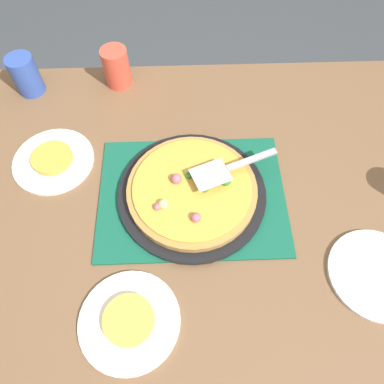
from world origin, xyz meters
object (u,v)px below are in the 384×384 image
served_slice_right (129,320)px  pizza (192,189)px  pizza_pan (192,193)px  plate_side (376,274)px  plate_near_left (54,161)px  cup_near (116,67)px  served_slice_left (52,158)px  pizza_server (228,168)px  plate_far_right (130,321)px  cup_far (26,75)px

served_slice_right → pizza: bearing=64.8°
pizza_pan → plate_side: size_ratio=1.73×
plate_near_left → cup_near: cup_near is taller
pizza → served_slice_right: size_ratio=3.00×
plate_near_left → plate_side: bearing=-23.6°
served_slice_left → pizza_server: pizza_server is taller
plate_near_left → plate_side: same height
pizza_pan → plate_far_right: size_ratio=1.73×
plate_near_left → served_slice_right: (0.23, -0.43, 0.01)m
plate_side → pizza_server: pizza_server is taller
pizza_server → cup_far: bearing=147.6°
plate_side → cup_far: bearing=145.2°
plate_far_right → cup_far: bearing=115.7°
plate_near_left → cup_near: size_ratio=1.83×
pizza → served_slice_left: bearing=162.0°
cup_far → pizza_pan: bearing=-39.6°
pizza_pan → cup_near: size_ratio=3.17×
pizza → pizza_server: size_ratio=1.44×
pizza → pizza_server: bearing=21.9°
pizza_pan → plate_side: (0.42, -0.22, -0.01)m
cup_far → plate_far_right: bearing=-64.3°
plate_far_right → plate_side: (0.56, 0.08, 0.00)m
pizza → plate_side: 0.47m
pizza → pizza_server: pizza_server is taller
plate_near_left → served_slice_right: 0.49m
plate_far_right → served_slice_right: (0.00, 0.00, 0.01)m
pizza_pan → served_slice_right: size_ratio=3.45×
pizza_pan → cup_far: 0.63m
served_slice_left → cup_near: size_ratio=0.92×
plate_far_right → cup_near: (-0.07, 0.74, 0.06)m
pizza_server → plate_near_left: bearing=169.6°
plate_far_right → served_slice_left: served_slice_left is taller
pizza_pan → pizza: bearing=-83.4°
plate_far_right → pizza_pan: bearing=64.8°
plate_near_left → pizza_server: pizza_server is taller
served_slice_right → cup_far: size_ratio=0.92×
pizza_server → cup_near: bearing=128.1°
plate_side → plate_far_right: bearing=-171.5°
pizza → served_slice_right: 0.34m
plate_far_right → cup_near: size_ratio=1.83×
plate_far_right → plate_side: bearing=8.5°
plate_far_right → cup_near: cup_near is taller
pizza_pan → cup_near: bearing=116.9°
cup_near → cup_far: same height
cup_far → cup_near: bearing=5.2°
plate_near_left → pizza_pan: bearing=-17.9°
served_slice_left → served_slice_right: 0.49m
served_slice_left → served_slice_right: same height
served_slice_left → served_slice_right: bearing=-61.7°
plate_near_left → plate_side: (0.79, -0.35, 0.00)m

